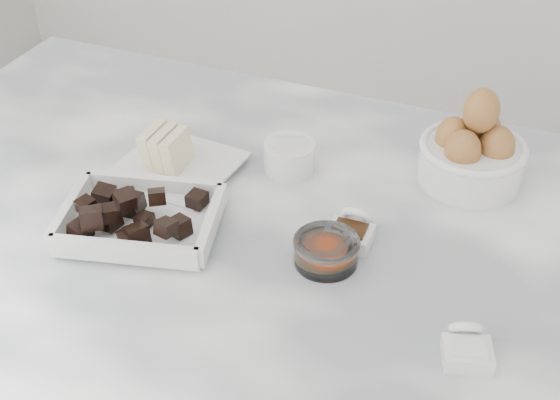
# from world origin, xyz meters

# --- Properties ---
(marble_slab) EXTENTS (1.20, 0.80, 0.04)m
(marble_slab) POSITION_xyz_m (0.00, 0.00, 0.92)
(marble_slab) COLOR white
(marble_slab) RESTS_ON cabinet
(chocolate_dish) EXTENTS (0.23, 0.19, 0.05)m
(chocolate_dish) POSITION_xyz_m (-0.14, -0.05, 0.96)
(chocolate_dish) COLOR white
(chocolate_dish) RESTS_ON marble_slab
(butter_plate) EXTENTS (0.17, 0.17, 0.06)m
(butter_plate) POSITION_xyz_m (-0.16, 0.08, 0.96)
(butter_plate) COLOR white
(butter_plate) RESTS_ON marble_slab
(sugar_ramekin) EXTENTS (0.07, 0.07, 0.04)m
(sugar_ramekin) POSITION_xyz_m (-0.02, 0.15, 0.96)
(sugar_ramekin) COLOR white
(sugar_ramekin) RESTS_ON marble_slab
(egg_bowl) EXTENTS (0.15, 0.15, 0.14)m
(egg_bowl) POSITION_xyz_m (0.22, 0.23, 0.99)
(egg_bowl) COLOR white
(egg_bowl) RESTS_ON marble_slab
(honey_bowl) EXTENTS (0.07, 0.07, 0.03)m
(honey_bowl) POSITION_xyz_m (0.09, -0.01, 0.95)
(honey_bowl) COLOR white
(honey_bowl) RESTS_ON marble_slab
(zest_bowl) EXTENTS (0.08, 0.08, 0.04)m
(zest_bowl) POSITION_xyz_m (0.10, -0.02, 0.96)
(zest_bowl) COLOR white
(zest_bowl) RESTS_ON marble_slab
(vanilla_spoon) EXTENTS (0.06, 0.07, 0.04)m
(vanilla_spoon) POSITION_xyz_m (0.11, 0.04, 0.95)
(vanilla_spoon) COLOR white
(vanilla_spoon) RESTS_ON marble_slab
(salt_spoon) EXTENTS (0.06, 0.07, 0.04)m
(salt_spoon) POSITION_xyz_m (0.29, -0.10, 0.95)
(salt_spoon) COLOR white
(salt_spoon) RESTS_ON marble_slab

